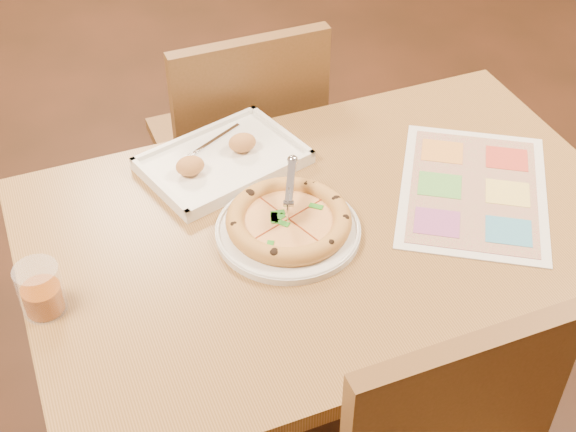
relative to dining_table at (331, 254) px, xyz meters
name	(u,v)px	position (x,y,z in m)	size (l,w,h in m)	color
dining_table	(331,254)	(0.00, 0.00, 0.00)	(1.30, 0.85, 0.72)	olive
chair_far	(242,132)	(0.00, 0.60, -0.07)	(0.42, 0.42, 0.47)	brown
plate	(288,231)	(-0.10, 0.01, 0.09)	(0.31, 0.31, 0.02)	silver
pizza	(289,220)	(-0.09, 0.02, 0.11)	(0.27, 0.27, 0.04)	#E5A94E
pizza_cutter	(290,188)	(-0.08, 0.06, 0.17)	(0.07, 0.13, 0.08)	silver
appetizer_tray	(222,161)	(-0.15, 0.28, 0.10)	(0.41, 0.33, 0.06)	white
glass_tumbler	(41,292)	(-0.61, -0.01, 0.13)	(0.08, 0.08, 0.11)	#8C3C0A
menu	(473,190)	(0.34, -0.01, 0.09)	(0.32, 0.45, 0.01)	silver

